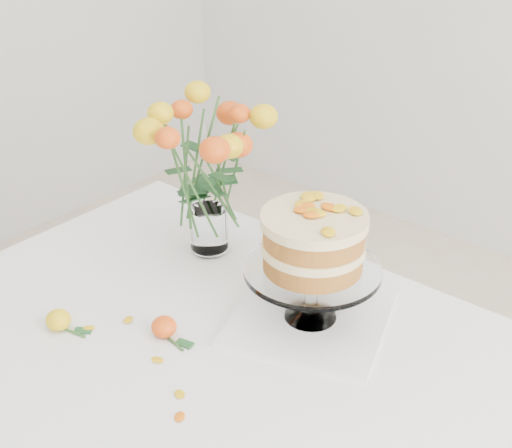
{
  "coord_description": "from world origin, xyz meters",
  "views": [
    {
      "loc": [
        0.7,
        -0.8,
        1.63
      ],
      "look_at": [
        -0.15,
        0.23,
        0.91
      ],
      "focal_mm": 50.0,
      "sensor_mm": 36.0,
      "label": 1
    }
  ],
  "objects": [
    {
      "name": "stray_petal_e",
      "position": [
        -0.3,
        -0.12,
        0.76
      ],
      "size": [
        0.03,
        0.02,
        0.0
      ],
      "primitive_type": "ellipsoid",
      "color": "#E4AE0E",
      "rests_on": "table"
    },
    {
      "name": "stray_petal_c",
      "position": [
        0.02,
        -0.18,
        0.76
      ],
      "size": [
        0.03,
        0.02,
        0.0
      ],
      "primitive_type": "ellipsoid",
      "color": "#E4AE0E",
      "rests_on": "table"
    },
    {
      "name": "cake_stand",
      "position": [
        0.03,
        0.19,
        0.93
      ],
      "size": [
        0.28,
        0.28,
        0.25
      ],
      "rotation": [
        0.0,
        0.0,
        -0.43
      ],
      "color": "white",
      "rests_on": "napkin"
    },
    {
      "name": "stray_petal_a",
      "position": [
        -0.12,
        -0.1,
        0.76
      ],
      "size": [
        0.03,
        0.02,
        0.0
      ],
      "primitive_type": "ellipsoid",
      "color": "#E4AE0E",
      "rests_on": "table"
    },
    {
      "name": "table",
      "position": [
        0.0,
        0.0,
        0.67
      ],
      "size": [
        1.43,
        0.93,
        0.76
      ],
      "color": "tan",
      "rests_on": "ground"
    },
    {
      "name": "stray_petal_d",
      "position": [
        -0.26,
        -0.05,
        0.76
      ],
      "size": [
        0.03,
        0.02,
        0.0
      ],
      "primitive_type": "ellipsoid",
      "color": "#E4AE0E",
      "rests_on": "table"
    },
    {
      "name": "loose_rose_near",
      "position": [
        -0.35,
        -0.16,
        0.78
      ],
      "size": [
        0.09,
        0.05,
        0.04
      ],
      "rotation": [
        0.0,
        0.0,
        0.2
      ],
      "color": "yellow",
      "rests_on": "table"
    },
    {
      "name": "loose_rose_far",
      "position": [
        -0.17,
        -0.04,
        0.78
      ],
      "size": [
        0.09,
        0.05,
        0.04
      ],
      "rotation": [
        0.0,
        0.0,
        -0.2
      ],
      "color": "#CF460A",
      "rests_on": "table"
    },
    {
      "name": "rose_vase",
      "position": [
        -0.32,
        0.26,
        1.02
      ],
      "size": [
        0.34,
        0.34,
        0.46
      ],
      "rotation": [
        0.0,
        0.0,
        -0.15
      ],
      "color": "white",
      "rests_on": "table"
    },
    {
      "name": "napkin",
      "position": [
        0.03,
        0.19,
        0.76
      ],
      "size": [
        0.39,
        0.39,
        0.01
      ],
      "primitive_type": "cube",
      "rotation": [
        0.0,
        0.0,
        0.34
      ],
      "color": "white",
      "rests_on": "table"
    },
    {
      "name": "stray_petal_b",
      "position": [
        -0.02,
        -0.14,
        0.76
      ],
      "size": [
        0.03,
        0.02,
        0.0
      ],
      "primitive_type": "ellipsoid",
      "color": "#E4AE0E",
      "rests_on": "table"
    }
  ]
}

